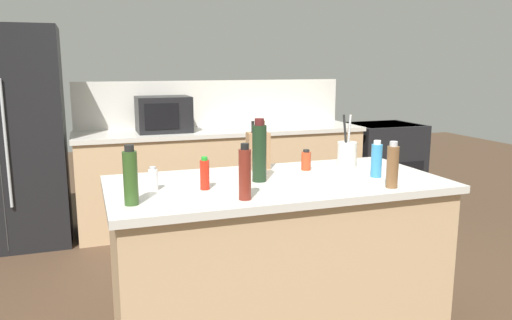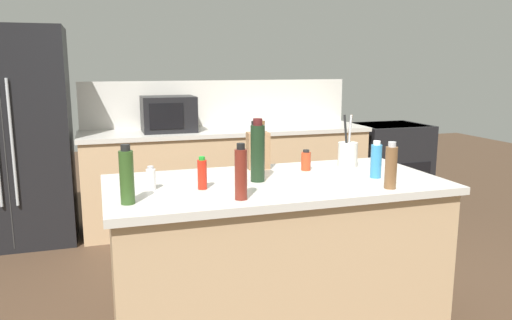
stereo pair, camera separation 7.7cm
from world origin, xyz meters
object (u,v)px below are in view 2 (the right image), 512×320
(range_oven, at_px, (388,165))
(olive_oil_bottle, at_px, (127,176))
(dish_soap_bottle, at_px, (376,160))
(hot_sauce_bottle, at_px, (202,174))
(wine_bottle, at_px, (258,152))
(vinegar_bottle, at_px, (241,173))
(microwave, at_px, (168,114))
(pepper_grinder, at_px, (391,167))
(knife_block, at_px, (258,150))
(salt_shaker, at_px, (151,179))
(spice_jar_paprika, at_px, (306,161))
(utensil_crock, at_px, (348,153))
(refrigerator, at_px, (11,137))

(range_oven, height_order, olive_oil_bottle, olive_oil_bottle)
(dish_soap_bottle, xyz_separation_m, hot_sauce_bottle, (-0.97, 0.04, -0.02))
(wine_bottle, bearing_deg, vinegar_bottle, -119.70)
(microwave, height_order, wine_bottle, wine_bottle)
(pepper_grinder, bearing_deg, microwave, 106.87)
(knife_block, xyz_separation_m, salt_shaker, (-0.67, -0.33, -0.06))
(olive_oil_bottle, xyz_separation_m, vinegar_bottle, (0.51, -0.08, -0.00))
(spice_jar_paprika, relative_size, pepper_grinder, 0.52)
(spice_jar_paprika, height_order, vinegar_bottle, vinegar_bottle)
(utensil_crock, distance_m, wine_bottle, 0.69)
(dish_soap_bottle, xyz_separation_m, vinegar_bottle, (-0.84, -0.21, 0.03))
(refrigerator, xyz_separation_m, utensil_crock, (2.18, -2.02, 0.08))
(refrigerator, distance_m, utensil_crock, 2.98)
(dish_soap_bottle, relative_size, vinegar_bottle, 0.78)
(microwave, height_order, olive_oil_bottle, microwave)
(hot_sauce_bottle, relative_size, pepper_grinder, 0.70)
(utensil_crock, relative_size, spice_jar_paprika, 2.58)
(olive_oil_bottle, bearing_deg, range_oven, 39.78)
(knife_block, relative_size, vinegar_bottle, 1.09)
(dish_soap_bottle, distance_m, salt_shaker, 1.23)
(refrigerator, height_order, dish_soap_bottle, refrigerator)
(dish_soap_bottle, bearing_deg, hot_sauce_bottle, 177.72)
(microwave, distance_m, pepper_grinder, 2.65)
(hot_sauce_bottle, relative_size, wine_bottle, 0.49)
(range_oven, distance_m, salt_shaker, 3.58)
(pepper_grinder, bearing_deg, olive_oil_bottle, 175.04)
(vinegar_bottle, relative_size, wine_bottle, 0.78)
(dish_soap_bottle, bearing_deg, vinegar_bottle, -165.95)
(spice_jar_paprika, xyz_separation_m, wine_bottle, (-0.36, -0.18, 0.10))
(microwave, xyz_separation_m, olive_oil_bottle, (-0.52, -2.42, -0.04))
(refrigerator, bearing_deg, olive_oil_bottle, -71.35)
(vinegar_bottle, bearing_deg, spice_jar_paprika, 42.93)
(hot_sauce_bottle, bearing_deg, microwave, 86.33)
(microwave, relative_size, pepper_grinder, 2.04)
(olive_oil_bottle, distance_m, pepper_grinder, 1.30)
(range_oven, relative_size, pepper_grinder, 3.83)
(range_oven, distance_m, dish_soap_bottle, 2.84)
(range_oven, bearing_deg, knife_block, -138.60)
(refrigerator, relative_size, olive_oil_bottle, 6.88)
(dish_soap_bottle, bearing_deg, wine_bottle, 169.75)
(utensil_crock, xyz_separation_m, wine_bottle, (-0.65, -0.21, 0.08))
(knife_block, height_order, salt_shaker, knife_block)
(olive_oil_bottle, relative_size, hot_sauce_bottle, 1.63)
(olive_oil_bottle, relative_size, salt_shaker, 2.26)
(refrigerator, height_order, microwave, refrigerator)
(utensil_crock, height_order, wine_bottle, wine_bottle)
(refrigerator, xyz_separation_m, microwave, (1.36, -0.05, 0.16))
(utensil_crock, distance_m, vinegar_bottle, 1.00)
(utensil_crock, bearing_deg, knife_block, 168.69)
(wine_bottle, relative_size, salt_shaker, 2.81)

